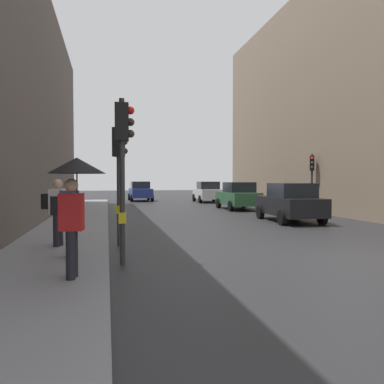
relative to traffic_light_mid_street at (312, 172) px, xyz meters
The scene contains 12 objects.
ground_plane 12.50m from the traffic_light_mid_street, 116.50° to the right, with size 120.00×120.00×0.00m, color #28282B.
sidewalk_kerb 13.73m from the traffic_light_mid_street, 158.36° to the right, with size 2.63×40.00×0.16m, color gray.
traffic_light_mid_street is the anchor object (origin of this frame).
traffic_light_near_left 15.19m from the traffic_light_mid_street, 136.12° to the right, with size 0.44×0.26×3.72m.
traffic_light_near_right 13.62m from the traffic_light_mid_street, 143.56° to the right, with size 0.45×0.36×3.52m.
car_white_compact 12.27m from the traffic_light_mid_street, 103.73° to the left, with size 2.16×4.28×1.76m.
car_blue_van 17.38m from the traffic_light_mid_street, 118.79° to the left, with size 2.07×4.23×1.76m.
car_dark_suv 4.92m from the traffic_light_mid_street, 132.43° to the right, with size 2.22×4.30×1.76m.
car_green_estate 5.05m from the traffic_light_mid_street, 129.22° to the left, with size 2.07×4.23×1.76m.
pedestrian_with_umbrella 16.99m from the traffic_light_mid_street, 134.27° to the right, with size 1.00×1.00×2.14m.
pedestrian_with_black_backpack 15.36m from the traffic_light_mid_street, 145.43° to the right, with size 0.66×0.47×1.77m.
pedestrian_with_grey_backpack 15.98m from the traffic_light_mid_street, 139.85° to the right, with size 0.64×0.39×1.77m.
Camera 1 is at (-5.82, -8.02, 1.91)m, focal length 34.85 mm.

